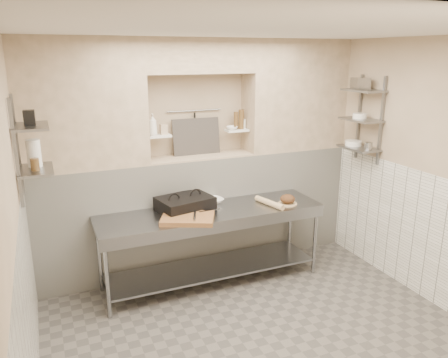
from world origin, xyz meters
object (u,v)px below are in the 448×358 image
mixing_bowl (213,201)px  bowl_alcove (232,128)px  bread_loaf (288,199)px  jug_left (34,153)px  prep_table (212,232)px  rolling_pin (269,203)px  cutting_board (188,218)px  panini_press (185,204)px  bottle_soap (153,125)px

mixing_bowl → bowl_alcove: bowl_alcove is taller
bread_loaf → jug_left: jug_left is taller
prep_table → jug_left: (-1.78, -0.05, 1.10)m
mixing_bowl → rolling_pin: bearing=-30.9°
prep_table → bread_loaf: bread_loaf is taller
prep_table → cutting_board: 0.48m
prep_table → mixing_bowl: mixing_bowl is taller
rolling_pin → jug_left: size_ratio=1.76×
mixing_bowl → jug_left: (-1.89, -0.30, 0.81)m
cutting_board → jug_left: size_ratio=2.19×
rolling_pin → mixing_bowl: bearing=149.1°
panini_press → bread_loaf: (1.19, -0.27, -0.01)m
prep_table → rolling_pin: bearing=-7.6°
rolling_pin → bread_loaf: bread_loaf is taller
rolling_pin → bowl_alcove: size_ratio=3.15×
jug_left → panini_press: bearing=6.9°
prep_table → bowl_alcove: 1.32m
bread_loaf → rolling_pin: bearing=168.9°
panini_press → mixing_bowl: 0.41m
bread_loaf → jug_left: 2.80m
bowl_alcove → bread_loaf: bearing=-58.4°
cutting_board → bowl_alcove: bowl_alcove is taller
prep_table → bowl_alcove: bearing=48.2°
bowl_alcove → jug_left: jug_left is taller
bottle_soap → bowl_alcove: bottle_soap is taller
cutting_board → bread_loaf: (1.26, 0.04, 0.04)m
bottle_soap → bowl_alcove: 1.00m
bottle_soap → jug_left: 1.40m
rolling_pin → bread_loaf: (0.22, -0.04, 0.03)m
panini_press → jug_left: 1.69m
prep_table → cutting_board: cutting_board is taller
mixing_bowl → bread_loaf: bearing=-26.0°
mixing_bowl → rolling_pin: (0.57, -0.34, 0.01)m
bread_loaf → jug_left: (-2.69, 0.09, 0.77)m
cutting_board → rolling_pin: rolling_pin is taller
rolling_pin → bottle_soap: bearing=152.3°
cutting_board → bowl_alcove: size_ratio=3.92×
bread_loaf → bottle_soap: bottle_soap is taller
bread_loaf → bowl_alcove: (-0.42, 0.69, 0.77)m
bottle_soap → mixing_bowl: bearing=-24.6°
cutting_board → bread_loaf: size_ratio=3.13×
bread_loaf → bowl_alcove: bowl_alcove is taller
rolling_pin → bottle_soap: 1.63m
prep_table → mixing_bowl: 0.40m
prep_table → mixing_bowl: bearing=64.6°
prep_table → panini_press: (-0.27, 0.13, 0.34)m
panini_press → mixing_bowl: panini_press is taller
panini_press → bottle_soap: bearing=107.7°
panini_press → bread_loaf: panini_press is taller
panini_press → bread_loaf: 1.22m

